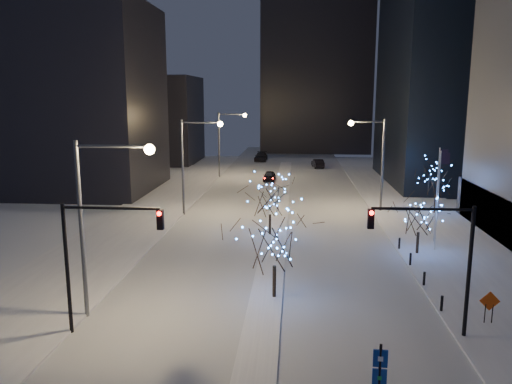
# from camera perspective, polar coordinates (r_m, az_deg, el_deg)

# --- Properties ---
(ground) EXTENTS (160.00, 160.00, 0.00)m
(ground) POSITION_cam_1_polar(r_m,az_deg,el_deg) (26.73, 0.46, -16.51)
(ground) COLOR silver
(ground) RESTS_ON ground
(road) EXTENTS (20.00, 130.00, 0.02)m
(road) POSITION_cam_1_polar(r_m,az_deg,el_deg) (59.98, 2.82, -0.99)
(road) COLOR silver
(road) RESTS_ON ground
(median) EXTENTS (2.00, 80.00, 0.15)m
(median) POSITION_cam_1_polar(r_m,az_deg,el_deg) (55.08, 2.67, -1.99)
(median) COLOR silver
(median) RESTS_ON ground
(east_sidewalk) EXTENTS (10.00, 90.00, 0.15)m
(east_sidewalk) POSITION_cam_1_polar(r_m,az_deg,el_deg) (47.28, 20.80, -4.86)
(east_sidewalk) COLOR silver
(east_sidewalk) RESTS_ON ground
(west_sidewalk) EXTENTS (8.00, 90.00, 0.15)m
(west_sidewalk) POSITION_cam_1_polar(r_m,az_deg,el_deg) (47.99, -14.75, -4.27)
(west_sidewalk) COLOR silver
(west_sidewalk) RESTS_ON ground
(filler_west_near) EXTENTS (22.00, 18.00, 24.00)m
(filler_west_near) POSITION_cam_1_polar(r_m,az_deg,el_deg) (70.26, -20.79, 9.91)
(filler_west_near) COLOR black
(filler_west_near) RESTS_ON ground
(filler_west_far) EXTENTS (18.00, 16.00, 16.00)m
(filler_west_far) POSITION_cam_1_polar(r_m,az_deg,el_deg) (97.78, -12.06, 8.08)
(filler_west_far) COLOR black
(filler_west_far) RESTS_ON ground
(horizon_block) EXTENTS (24.00, 14.00, 42.00)m
(horizon_block) POSITION_cam_1_polar(r_m,az_deg,el_deg) (116.10, 6.87, 15.05)
(horizon_block) COLOR black
(horizon_block) RESTS_ON ground
(street_lamp_w_near) EXTENTS (4.40, 0.56, 10.00)m
(street_lamp_w_near) POSITION_cam_1_polar(r_m,az_deg,el_deg) (28.38, -17.53, -1.43)
(street_lamp_w_near) COLOR #595E66
(street_lamp_w_near) RESTS_ON ground
(street_lamp_w_mid) EXTENTS (4.40, 0.56, 10.00)m
(street_lamp_w_mid) POSITION_cam_1_polar(r_m,az_deg,el_deg) (52.11, -7.28, 4.37)
(street_lamp_w_mid) COLOR #595E66
(street_lamp_w_mid) RESTS_ON ground
(street_lamp_w_far) EXTENTS (4.40, 0.56, 10.00)m
(street_lamp_w_far) POSITION_cam_1_polar(r_m,az_deg,el_deg) (76.65, -3.48, 6.48)
(street_lamp_w_far) COLOR #595E66
(street_lamp_w_far) RESTS_ON ground
(street_lamp_east) EXTENTS (3.90, 0.56, 10.00)m
(street_lamp_east) POSITION_cam_1_polar(r_m,az_deg,el_deg) (54.66, 13.38, 4.41)
(street_lamp_east) COLOR #595E66
(street_lamp_east) RESTS_ON ground
(traffic_signal_west) EXTENTS (5.26, 0.43, 7.00)m
(traffic_signal_west) POSITION_cam_1_polar(r_m,az_deg,el_deg) (26.82, -17.92, -5.99)
(traffic_signal_west) COLOR black
(traffic_signal_west) RESTS_ON ground
(traffic_signal_east) EXTENTS (5.26, 0.43, 7.00)m
(traffic_signal_east) POSITION_cam_1_polar(r_m,az_deg,el_deg) (26.81, 20.18, -6.14)
(traffic_signal_east) COLOR black
(traffic_signal_east) RESTS_ON ground
(flagpoles) EXTENTS (1.35, 2.60, 8.00)m
(flagpoles) POSITION_cam_1_polar(r_m,az_deg,el_deg) (43.23, 20.14, 0.20)
(flagpoles) COLOR silver
(flagpoles) RESTS_ON east_sidewalk
(bollards) EXTENTS (0.16, 12.16, 0.90)m
(bollards) POSITION_cam_1_polar(r_m,az_deg,el_deg) (36.66, 17.91, -8.29)
(bollards) COLOR black
(bollards) RESTS_ON east_sidewalk
(car_near) EXTENTS (1.84, 4.30, 1.45)m
(car_near) POSITION_cam_1_polar(r_m,az_deg,el_deg) (74.07, 1.54, 1.84)
(car_near) COLOR black
(car_near) RESTS_ON ground
(car_mid) EXTENTS (2.25, 4.77, 1.51)m
(car_mid) POSITION_cam_1_polar(r_m,az_deg,el_deg) (88.64, 7.07, 3.27)
(car_mid) COLOR black
(car_mid) RESTS_ON ground
(car_far) EXTENTS (2.41, 5.69, 1.64)m
(car_far) POSITION_cam_1_polar(r_m,az_deg,el_deg) (97.30, 0.57, 4.06)
(car_far) COLOR black
(car_far) RESTS_ON ground
(holiday_tree_median_near) EXTENTS (5.18, 5.18, 5.83)m
(holiday_tree_median_near) POSITION_cam_1_polar(r_m,az_deg,el_deg) (30.24, 2.14, -5.31)
(holiday_tree_median_near) COLOR black
(holiday_tree_median_near) RESTS_ON median
(holiday_tree_median_far) EXTENTS (5.42, 5.42, 5.49)m
(holiday_tree_median_far) POSITION_cam_1_polar(r_m,az_deg,el_deg) (44.18, 1.61, -0.47)
(holiday_tree_median_far) COLOR black
(holiday_tree_median_far) RESTS_ON median
(holiday_tree_plaza_near) EXTENTS (3.58, 3.58, 4.55)m
(holiday_tree_plaza_near) POSITION_cam_1_polar(r_m,az_deg,el_deg) (40.90, 18.15, -2.65)
(holiday_tree_plaza_near) COLOR black
(holiday_tree_plaza_near) RESTS_ON east_sidewalk
(holiday_tree_plaza_far) EXTENTS (5.48, 5.48, 5.80)m
(holiday_tree_plaza_far) POSITION_cam_1_polar(r_m,az_deg,el_deg) (55.73, 19.96, 1.49)
(holiday_tree_plaza_far) COLOR black
(holiday_tree_plaza_far) RESTS_ON east_sidewalk
(wayfinding_sign) EXTENTS (0.55, 0.12, 3.10)m
(wayfinding_sign) POSITION_cam_1_polar(r_m,az_deg,el_deg) (20.78, 13.94, -19.47)
(wayfinding_sign) COLOR black
(wayfinding_sign) RESTS_ON ground
(construction_sign) EXTENTS (1.10, 0.07, 1.81)m
(construction_sign) POSITION_cam_1_polar(r_m,az_deg,el_deg) (30.43, 25.13, -11.51)
(construction_sign) COLOR black
(construction_sign) RESTS_ON east_sidewalk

